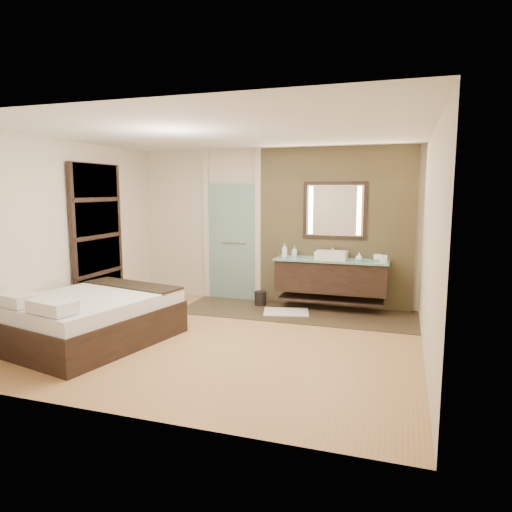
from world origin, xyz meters
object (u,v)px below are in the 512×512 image
(mirror_unit, at_px, (335,210))
(bed, at_px, (91,318))
(waste_bin, at_px, (260,299))
(vanity, at_px, (331,276))

(mirror_unit, xyz_separation_m, bed, (-2.75, -2.81, -1.33))
(mirror_unit, bearing_deg, waste_bin, -165.67)
(mirror_unit, bearing_deg, vanity, -90.00)
(waste_bin, bearing_deg, bed, -121.82)
(bed, relative_size, waste_bin, 9.07)
(waste_bin, bearing_deg, vanity, 3.24)
(mirror_unit, relative_size, waste_bin, 4.19)
(mirror_unit, relative_size, bed, 0.46)
(bed, bearing_deg, waste_bin, 70.57)
(waste_bin, bearing_deg, mirror_unit, 14.33)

